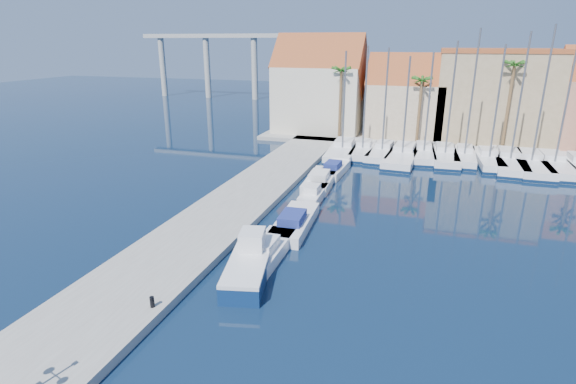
# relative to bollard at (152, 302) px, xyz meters

# --- Properties ---
(ground) EXTENTS (260.00, 260.00, 0.00)m
(ground) POSITION_rel_bollard_xyz_m (6.60, 0.28, -0.78)
(ground) COLOR #081931
(ground) RESTS_ON ground
(quay_west) EXTENTS (6.00, 77.00, 0.50)m
(quay_west) POSITION_rel_bollard_xyz_m (-2.40, 13.78, -0.53)
(quay_west) COLOR gray
(quay_west) RESTS_ON ground
(shore_north) EXTENTS (54.00, 16.00, 0.50)m
(shore_north) POSITION_rel_bollard_xyz_m (16.60, 48.28, -0.53)
(shore_north) COLOR gray
(shore_north) RESTS_ON ground
(bollard) EXTENTS (0.23, 0.23, 0.56)m
(bollard) POSITION_rel_bollard_xyz_m (0.00, 0.00, 0.00)
(bollard) COLOR black
(bollard) RESTS_ON quay_west
(fishing_boat) EXTENTS (3.52, 6.80, 2.27)m
(fishing_boat) POSITION_rel_bollard_xyz_m (2.97, 5.28, -0.03)
(fishing_boat) COLOR navy
(fishing_boat) RESTS_ON ground
(motorboat_west_0) EXTENTS (1.96, 6.05, 1.40)m
(motorboat_west_0) POSITION_rel_bollard_xyz_m (3.18, 7.69, -0.27)
(motorboat_west_0) COLOR white
(motorboat_west_0) RESTS_ON ground
(motorboat_west_1) EXTENTS (2.64, 7.18, 1.40)m
(motorboat_west_1) POSITION_rel_bollard_xyz_m (3.45, 12.52, -0.27)
(motorboat_west_1) COLOR white
(motorboat_west_1) RESTS_ON ground
(motorboat_west_2) EXTENTS (1.71, 5.09, 1.40)m
(motorboat_west_2) POSITION_rel_bollard_xyz_m (3.17, 19.07, -0.27)
(motorboat_west_2) COLOR white
(motorboat_west_2) RESTS_ON ground
(motorboat_west_3) EXTENTS (2.70, 7.40, 1.40)m
(motorboat_west_3) POSITION_rel_bollard_xyz_m (2.72, 23.36, -0.27)
(motorboat_west_3) COLOR white
(motorboat_west_3) RESTS_ON ground
(motorboat_west_4) EXTENTS (2.25, 6.29, 1.40)m
(motorboat_west_4) POSITION_rel_bollard_xyz_m (3.20, 27.21, -0.27)
(motorboat_west_4) COLOR white
(motorboat_west_4) RESTS_ON ground
(sailboat_0) EXTENTS (3.60, 11.55, 11.87)m
(sailboat_0) POSITION_rel_bollard_xyz_m (2.45, 35.76, -0.22)
(sailboat_0) COLOR white
(sailboat_0) RESTS_ON ground
(sailboat_1) EXTENTS (2.56, 9.00, 12.41)m
(sailboat_1) POSITION_rel_bollard_xyz_m (4.75, 36.25, -0.18)
(sailboat_1) COLOR white
(sailboat_1) RESTS_ON ground
(sailboat_2) EXTENTS (3.30, 9.77, 12.24)m
(sailboat_2) POSITION_rel_bollard_xyz_m (7.09, 36.14, -0.19)
(sailboat_2) COLOR white
(sailboat_2) RESTS_ON ground
(sailboat_3) EXTENTS (3.87, 12.04, 11.40)m
(sailboat_3) POSITION_rel_bollard_xyz_m (9.45, 35.35, -0.23)
(sailboat_3) COLOR white
(sailboat_3) RESTS_ON ground
(sailboat_4) EXTENTS (3.07, 9.36, 11.76)m
(sailboat_4) POSITION_rel_bollard_xyz_m (11.67, 36.92, -0.19)
(sailboat_4) COLOR white
(sailboat_4) RESTS_ON ground
(sailboat_5) EXTENTS (3.29, 10.43, 12.93)m
(sailboat_5) POSITION_rel_bollard_xyz_m (13.97, 36.67, -0.20)
(sailboat_5) COLOR white
(sailboat_5) RESTS_ON ground
(sailboat_6) EXTENTS (2.59, 8.95, 14.17)m
(sailboat_6) POSITION_rel_bollard_xyz_m (16.08, 36.79, -0.15)
(sailboat_6) COLOR white
(sailboat_6) RESTS_ON ground
(sailboat_7) EXTENTS (2.98, 9.32, 12.61)m
(sailboat_7) POSITION_rel_bollard_xyz_m (18.52, 36.15, -0.18)
(sailboat_7) COLOR white
(sailboat_7) RESTS_ON ground
(sailboat_8) EXTENTS (3.62, 11.80, 13.82)m
(sailboat_8) POSITION_rel_bollard_xyz_m (20.67, 36.18, -0.20)
(sailboat_8) COLOR white
(sailboat_8) RESTS_ON ground
(sailboat_9) EXTENTS (3.17, 11.86, 14.46)m
(sailboat_9) POSITION_rel_bollard_xyz_m (22.63, 35.96, -0.20)
(sailboat_9) COLOR white
(sailboat_9) RESTS_ON ground
(sailboat_10) EXTENTS (3.21, 11.32, 14.82)m
(sailboat_10) POSITION_rel_bollard_xyz_m (24.83, 36.12, -0.19)
(sailboat_10) COLOR white
(sailboat_10) RESTS_ON ground
(building_0) EXTENTS (12.30, 9.00, 13.50)m
(building_0) POSITION_rel_bollard_xyz_m (-3.40, 47.28, 5.74)
(building_0) COLOR beige
(building_0) RESTS_ON shore_north
(building_1) EXTENTS (10.30, 8.00, 11.00)m
(building_1) POSITION_rel_bollard_xyz_m (8.60, 47.28, 4.51)
(building_1) COLOR tan
(building_1) RESTS_ON shore_north
(building_2) EXTENTS (14.20, 10.20, 11.50)m
(building_2) POSITION_rel_bollard_xyz_m (19.60, 48.28, 5.48)
(building_2) COLOR #9D8560
(building_2) RESTS_ON shore_north
(palm_0) EXTENTS (2.60, 2.60, 10.15)m
(palm_0) POSITION_rel_bollard_xyz_m (0.60, 42.28, 8.30)
(palm_0) COLOR brown
(palm_0) RESTS_ON shore_north
(palm_1) EXTENTS (2.60, 2.60, 9.15)m
(palm_1) POSITION_rel_bollard_xyz_m (10.60, 42.28, 7.35)
(palm_1) COLOR brown
(palm_1) RESTS_ON shore_north
(palm_2) EXTENTS (2.60, 2.60, 11.15)m
(palm_2) POSITION_rel_bollard_xyz_m (20.60, 42.28, 9.24)
(palm_2) COLOR brown
(palm_2) RESTS_ON shore_north
(viaduct) EXTENTS (48.00, 2.20, 14.45)m
(viaduct) POSITION_rel_bollard_xyz_m (-32.47, 82.28, 9.47)
(viaduct) COLOR #9E9E99
(viaduct) RESTS_ON ground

